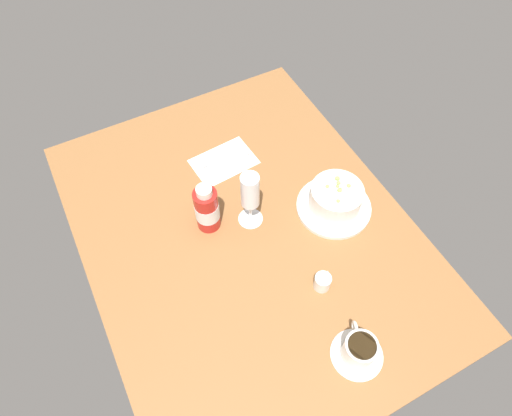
# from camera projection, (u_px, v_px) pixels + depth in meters

# --- Properties ---
(ground_plane) EXTENTS (1.10, 0.84, 0.03)m
(ground_plane) POSITION_uv_depth(u_px,v_px,m) (247.00, 234.00, 1.23)
(ground_plane) COLOR brown
(porridge_bowl) EXTENTS (0.21, 0.21, 0.09)m
(porridge_bowl) POSITION_uv_depth(u_px,v_px,m) (335.00, 199.00, 1.22)
(porridge_bowl) COLOR silver
(porridge_bowl) RESTS_ON ground_plane
(cutlery_setting) EXTENTS (0.14, 0.19, 0.01)m
(cutlery_setting) POSITION_uv_depth(u_px,v_px,m) (222.00, 162.00, 1.35)
(cutlery_setting) COLOR silver
(cutlery_setting) RESTS_ON ground_plane
(coffee_cup) EXTENTS (0.12, 0.12, 0.07)m
(coffee_cup) POSITION_uv_depth(u_px,v_px,m) (359.00, 350.00, 1.00)
(coffee_cup) COLOR silver
(coffee_cup) RESTS_ON ground_plane
(creamer_jug) EXTENTS (0.04, 0.05, 0.05)m
(creamer_jug) POSITION_uv_depth(u_px,v_px,m) (323.00, 282.00, 1.11)
(creamer_jug) COLOR silver
(creamer_jug) RESTS_ON ground_plane
(wine_glass) EXTENTS (0.07, 0.07, 0.18)m
(wine_glass) POSITION_uv_depth(u_px,v_px,m) (250.00, 193.00, 1.14)
(wine_glass) COLOR white
(wine_glass) RESTS_ON ground_plane
(sauce_bottle_red) EXTENTS (0.06, 0.06, 0.16)m
(sauce_bottle_red) POSITION_uv_depth(u_px,v_px,m) (207.00, 209.00, 1.17)
(sauce_bottle_red) COLOR #B21E19
(sauce_bottle_red) RESTS_ON ground_plane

